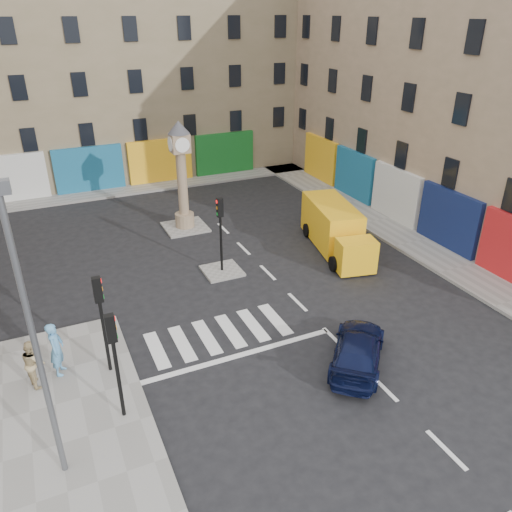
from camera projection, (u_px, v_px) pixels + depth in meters
ground at (349, 354)px, 18.65m from camera, size 120.00×120.00×0.00m
sidewalk_left at (36, 505)px, 12.89m from camera, size 7.00×16.00×0.15m
sidewalk_right at (376, 221)px, 29.99m from camera, size 2.60×30.00×0.15m
sidewalk_far at (123, 190)px, 35.19m from camera, size 32.00×2.40×0.15m
island_near at (222, 271)px, 24.39m from camera, size 1.80×1.80×0.12m
island_far at (185, 227)px, 29.27m from camera, size 2.40×2.40×0.12m
building_right at (480, 77)px, 28.81m from camera, size 10.00×30.00×16.00m
building_far at (94, 56)px, 36.16m from camera, size 32.00×10.00×17.00m
traffic_light_left_near at (114, 351)px, 14.55m from camera, size 0.28×0.22×3.70m
traffic_light_left_far at (101, 310)px, 16.50m from camera, size 0.28×0.22×3.70m
traffic_light_island at (220, 223)px, 23.26m from camera, size 0.28×0.22×3.70m
lamp_post at (32, 330)px, 11.73m from camera, size 0.50×0.25×8.30m
clock_pillar at (181, 169)px, 27.71m from camera, size 1.20×1.20×6.10m
navy_sedan at (358, 350)px, 17.86m from camera, size 4.04×4.29×1.22m
yellow_van at (335, 229)px, 26.33m from camera, size 3.19×6.58×2.30m
pedestrian_blue at (57, 349)px, 17.02m from camera, size 0.69×0.85×2.01m
pedestrian_tan at (34, 363)px, 16.58m from camera, size 0.84×0.97×1.72m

